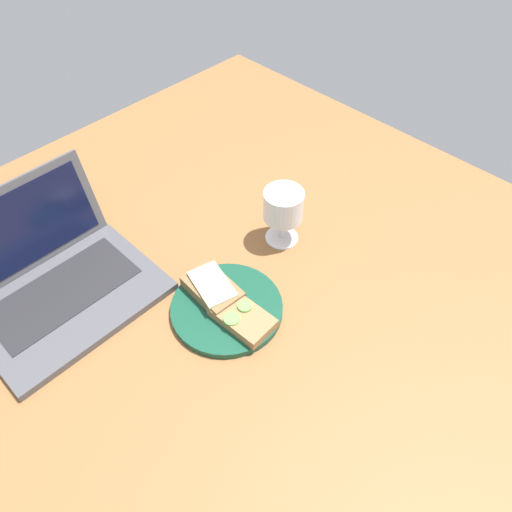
% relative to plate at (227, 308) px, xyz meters
% --- Properties ---
extents(wooden_table, '(1.40, 1.40, 0.03)m').
position_rel_plate_xyz_m(wooden_table, '(0.05, 0.04, -0.02)').
color(wooden_table, brown).
rests_on(wooden_table, ground).
extents(plate, '(0.22, 0.22, 0.02)m').
position_rel_plate_xyz_m(plate, '(0.00, 0.00, 0.00)').
color(plate, '#144733').
rests_on(plate, wooden_table).
extents(sandwich_with_cucumber, '(0.08, 0.12, 0.03)m').
position_rel_plate_xyz_m(sandwich_with_cucumber, '(-0.00, -0.05, 0.02)').
color(sandwich_with_cucumber, '#937047').
rests_on(sandwich_with_cucumber, plate).
extents(sandwich_with_cheese, '(0.09, 0.12, 0.03)m').
position_rel_plate_xyz_m(sandwich_with_cheese, '(0.00, 0.05, 0.02)').
color(sandwich_with_cheese, brown).
rests_on(sandwich_with_cheese, plate).
extents(wine_glass, '(0.08, 0.08, 0.13)m').
position_rel_plate_xyz_m(wine_glass, '(0.22, 0.06, 0.08)').
color(wine_glass, white).
rests_on(wine_glass, wooden_table).
extents(laptop, '(0.35, 0.29, 0.20)m').
position_rel_plate_xyz_m(laptop, '(-0.20, 0.27, 0.03)').
color(laptop, '#4C4C51').
rests_on(laptop, wooden_table).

